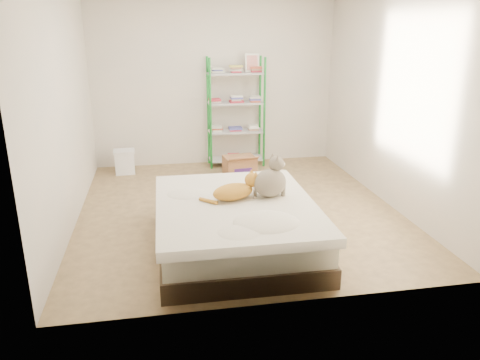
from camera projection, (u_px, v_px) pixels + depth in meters
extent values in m
cube|color=tan|center=(238.00, 208.00, 5.78)|extent=(3.80, 4.20, 0.01)
cube|color=#EEDEC6|center=(215.00, 82.00, 7.33)|extent=(3.80, 0.01, 2.60)
cube|color=#EEDEC6|center=(287.00, 148.00, 3.41)|extent=(3.80, 0.01, 2.60)
cube|color=#EEDEC6|center=(65.00, 108.00, 5.05)|extent=(0.01, 4.20, 2.60)
cube|color=#EEDEC6|center=(391.00, 99.00, 5.68)|extent=(0.01, 4.20, 2.60)
cube|color=#413221|center=(236.00, 239.00, 4.73)|extent=(1.54, 1.91, 0.19)
cube|color=#F3EDCA|center=(235.00, 221.00, 4.67)|extent=(1.49, 1.85, 0.21)
cube|color=beige|center=(235.00, 207.00, 4.62)|extent=(1.57, 1.95, 0.09)
cylinder|color=#1F8C32|center=(210.00, 115.00, 7.10)|extent=(0.04, 0.04, 1.70)
cylinder|color=#1F8C32|center=(208.00, 111.00, 7.39)|extent=(0.04, 0.04, 1.70)
cylinder|color=#1F8C32|center=(264.00, 113.00, 7.24)|extent=(0.04, 0.04, 1.70)
cylinder|color=#1F8C32|center=(260.00, 110.00, 7.54)|extent=(0.04, 0.04, 1.70)
cube|color=#AFAFAF|center=(236.00, 159.00, 7.55)|extent=(0.86, 0.34, 0.02)
cube|color=#AFAFAF|center=(236.00, 131.00, 7.41)|extent=(0.86, 0.34, 0.02)
cube|color=#AFAFAF|center=(236.00, 103.00, 7.27)|extent=(0.86, 0.34, 0.02)
cube|color=#AFAFAF|center=(236.00, 73.00, 7.13)|extent=(0.86, 0.34, 0.02)
cube|color=#B62A38|center=(236.00, 155.00, 7.53)|extent=(0.20, 0.16, 0.09)
cube|color=#B62A38|center=(217.00, 128.00, 7.34)|extent=(0.20, 0.16, 0.09)
cube|color=#B62A38|center=(236.00, 128.00, 7.39)|extent=(0.20, 0.16, 0.09)
cube|color=#B62A38|center=(255.00, 127.00, 7.44)|extent=(0.20, 0.16, 0.09)
cube|color=#B62A38|center=(217.00, 100.00, 7.20)|extent=(0.20, 0.16, 0.09)
cube|color=#B62A38|center=(236.00, 99.00, 7.25)|extent=(0.20, 0.16, 0.09)
cube|color=#B62A38|center=(255.00, 99.00, 7.30)|extent=(0.20, 0.16, 0.09)
cube|color=#B62A38|center=(216.00, 70.00, 7.06)|extent=(0.20, 0.16, 0.09)
cube|color=#B62A38|center=(236.00, 70.00, 7.11)|extent=(0.20, 0.16, 0.09)
cube|color=#B62A38|center=(255.00, 69.00, 7.16)|extent=(0.20, 0.16, 0.09)
cube|color=white|center=(252.00, 63.00, 7.17)|extent=(0.22, 0.07, 0.28)
cube|color=red|center=(252.00, 63.00, 7.16)|extent=(0.17, 0.05, 0.22)
cube|color=#A4613F|center=(240.00, 167.00, 6.92)|extent=(0.48, 0.41, 0.31)
cube|color=#462277|center=(240.00, 171.00, 6.75)|extent=(0.27, 0.04, 0.07)
cube|color=#A4613F|center=(242.00, 160.00, 6.70)|extent=(0.46, 0.19, 0.10)
cube|color=white|center=(125.00, 163.00, 7.09)|extent=(0.30, 0.26, 0.33)
cube|color=white|center=(124.00, 151.00, 7.04)|extent=(0.33, 0.29, 0.03)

